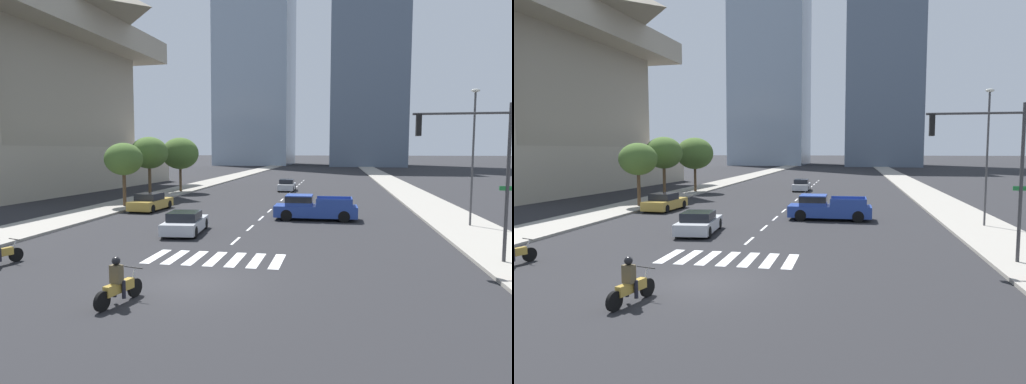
# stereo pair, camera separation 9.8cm
# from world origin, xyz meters

# --- Properties ---
(ground_plane) EXTENTS (800.00, 800.00, 0.00)m
(ground_plane) POSITION_xyz_m (0.00, 0.00, 0.00)
(ground_plane) COLOR #232326
(sidewalk_east) EXTENTS (4.00, 260.00, 0.15)m
(sidewalk_east) POSITION_xyz_m (12.78, 30.00, 0.07)
(sidewalk_east) COLOR gray
(sidewalk_east) RESTS_ON ground
(sidewalk_west) EXTENTS (4.00, 260.00, 0.15)m
(sidewalk_west) POSITION_xyz_m (-12.78, 30.00, 0.07)
(sidewalk_west) COLOR gray
(sidewalk_west) RESTS_ON ground
(crosswalk_near) EXTENTS (5.85, 2.65, 0.01)m
(crosswalk_near) POSITION_xyz_m (0.00, 3.57, 0.00)
(crosswalk_near) COLOR silver
(crosswalk_near) RESTS_ON ground
(lane_divider_center) EXTENTS (0.14, 50.00, 0.01)m
(lane_divider_center) POSITION_xyz_m (0.00, 31.57, 0.00)
(lane_divider_center) COLOR silver
(lane_divider_center) RESTS_ON ground
(motorcycle_lead) EXTENTS (0.81, 2.04, 1.49)m
(motorcycle_lead) POSITION_xyz_m (-1.36, -2.59, 0.58)
(motorcycle_lead) COLOR black
(motorcycle_lead) RESTS_ON ground
(pickup_truck) EXTENTS (5.52, 2.06, 1.67)m
(pickup_truck) POSITION_xyz_m (3.45, 15.56, 0.81)
(pickup_truck) COLOR navy
(pickup_truck) RESTS_ON ground
(sedan_silver_0) EXTENTS (1.90, 4.35, 1.35)m
(sedan_silver_0) POSITION_xyz_m (-0.60, 37.18, 0.62)
(sedan_silver_0) COLOR #B7BABF
(sedan_silver_0) RESTS_ON ground
(sedan_gold_1) EXTENTS (2.13, 4.48, 1.36)m
(sedan_gold_1) POSITION_xyz_m (-9.18, 18.16, 0.63)
(sedan_gold_1) COLOR #B28E38
(sedan_gold_1) RESTS_ON ground
(sedan_silver_2) EXTENTS (2.25, 4.38, 1.25)m
(sedan_silver_2) POSITION_xyz_m (-3.28, 9.18, 0.58)
(sedan_silver_2) COLOR #B7BABF
(sedan_silver_2) RESTS_ON ground
(traffic_signal_near) EXTENTS (4.04, 0.28, 6.41)m
(traffic_signal_near) POSITION_xyz_m (10.58, 4.58, 4.48)
(traffic_signal_near) COLOR #333335
(traffic_signal_near) RESTS_ON sidewalk_east
(street_lamp_east) EXTENTS (0.50, 0.24, 8.13)m
(street_lamp_east) POSITION_xyz_m (13.08, 13.94, 4.82)
(street_lamp_east) COLOR #3F3F42
(street_lamp_east) RESTS_ON sidewalk_east
(street_tree_nearest) EXTENTS (3.09, 3.09, 5.13)m
(street_tree_nearest) POSITION_xyz_m (-11.98, 19.47, 3.95)
(street_tree_nearest) COLOR #4C3823
(street_tree_nearest) RESTS_ON sidewalk_west
(street_tree_second) EXTENTS (3.44, 3.44, 5.76)m
(street_tree_second) POSITION_xyz_m (-11.98, 24.63, 4.43)
(street_tree_second) COLOR #4C3823
(street_tree_second) RESTS_ON sidewalk_west
(street_tree_third) EXTENTS (4.07, 4.07, 5.91)m
(street_tree_third) POSITION_xyz_m (-11.98, 33.03, 4.32)
(street_tree_third) COLOR #4C3823
(street_tree_third) RESTS_ON sidewalk_west
(office_tower_left_skyline) EXTENTS (22.81, 29.43, 102.17)m
(office_tower_left_skyline) POSITION_xyz_m (-21.28, 134.37, 50.56)
(office_tower_left_skyline) COLOR #8C9EB2
(office_tower_left_skyline) RESTS_ON ground
(office_tower_center_skyline) EXTENTS (21.19, 27.67, 90.49)m
(office_tower_center_skyline) POSITION_xyz_m (13.44, 127.96, 41.47)
(office_tower_center_skyline) COLOR slate
(office_tower_center_skyline) RESTS_ON ground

